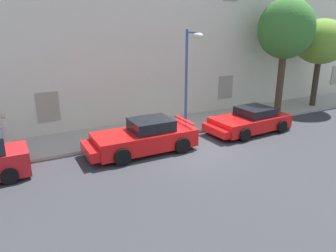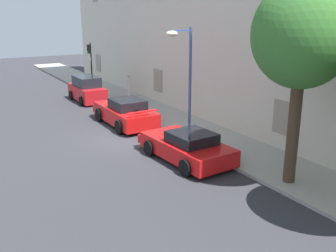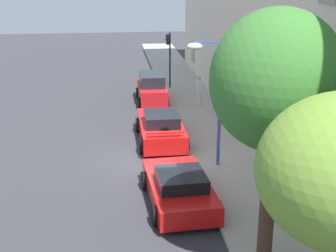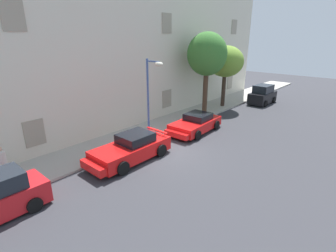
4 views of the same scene
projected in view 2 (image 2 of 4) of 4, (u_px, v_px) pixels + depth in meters
ground_plane at (126, 137)px, 19.18m from camera, size 80.00×80.00×0.00m
sidewalk at (184, 126)px, 20.85m from camera, size 60.00×3.05×0.14m
building_facade at (241, 0)px, 20.76m from camera, size 41.56×4.66×13.21m
sportscar_red_lead at (124, 112)px, 21.25m from camera, size 5.01×2.20×1.49m
sportscar_yellow_flank at (185, 146)px, 16.14m from camera, size 4.77×2.44×1.30m
hatchback_distant at (87, 90)px, 26.74m from camera, size 3.80×1.79×1.75m
tree_midblock at (302, 36)px, 12.38m from camera, size 3.32×3.32×6.94m
traffic_light at (90, 58)px, 29.34m from camera, size 0.44×0.36×3.64m
street_lamp at (183, 61)px, 18.23m from camera, size 0.44×1.42×5.18m
pedestrian_admiring at (129, 86)px, 27.02m from camera, size 0.48×0.48×1.66m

